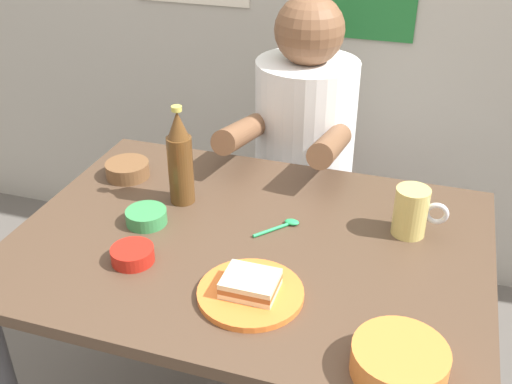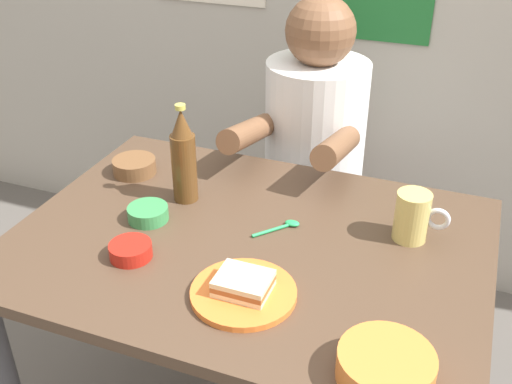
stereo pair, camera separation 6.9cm
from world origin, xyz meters
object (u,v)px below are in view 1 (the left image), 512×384
beer_mug (412,212)px  beer_bottle (180,160)px  stool (300,232)px  plate_orange (250,293)px  person_seated (304,125)px  dining_table (250,271)px  sandwich (250,284)px  sambal_bowl_red (133,254)px

beer_mug → beer_bottle: (-0.57, -0.03, 0.06)m
stool → plate_orange: size_ratio=2.05×
stool → person_seated: (-0.00, -0.01, 0.42)m
dining_table → sandwich: 0.24m
dining_table → stool: bearing=91.9°
beer_bottle → sambal_bowl_red: bearing=-90.0°
person_seated → plate_orange: (0.09, -0.81, -0.02)m
person_seated → sambal_bowl_red: 0.80m
plate_orange → sambal_bowl_red: (-0.29, 0.03, 0.01)m
beer_mug → sandwich: bearing=-130.7°
dining_table → sandwich: bearing=-71.0°
stool → sandwich: bearing=-83.9°
stool → person_seated: person_seated is taller
person_seated → sandwich: (0.09, -0.81, 0.01)m
beer_bottle → plate_orange: bearing=-46.9°
plate_orange → person_seated: bearing=96.2°
beer_mug → person_seated: bearing=128.0°
sandwich → beer_bottle: bearing=133.1°
plate_orange → sambal_bowl_red: sambal_bowl_red is taller
sandwich → beer_bottle: beer_bottle is taller
stool → person_seated: size_ratio=0.63×
beer_bottle → sambal_bowl_red: 0.29m
sambal_bowl_red → beer_bottle: bearing=90.0°
dining_table → stool: dining_table is taller
person_seated → beer_bottle: 0.55m
sandwich → beer_mug: 0.44m
dining_table → plate_orange: size_ratio=5.00×
plate_orange → beer_bottle: 0.43m
sandwich → beer_mug: bearing=49.3°
dining_table → sambal_bowl_red: 0.29m
sandwich → stool: bearing=96.1°
dining_table → person_seated: person_seated is taller
dining_table → plate_orange: 0.23m
sandwich → sambal_bowl_red: size_ratio=1.15×
person_seated → beer_bottle: (-0.20, -0.51, 0.09)m
sambal_bowl_red → person_seated: bearing=75.7°
beer_mug → beer_bottle: beer_bottle is taller
sandwich → person_seated: bearing=96.2°
stool → plate_orange: (0.09, -0.82, 0.40)m
dining_table → person_seated: bearing=92.0°
beer_bottle → person_seated: bearing=68.6°
person_seated → dining_table: bearing=-88.0°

